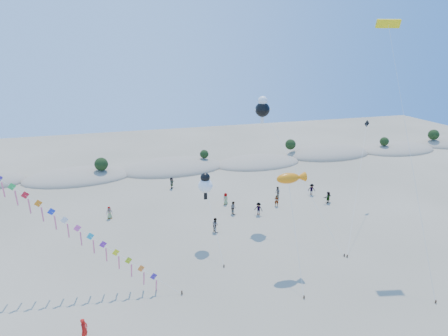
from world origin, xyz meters
TOP-DOWN VIEW (x-y plane):
  - dune_ridge at (1.06, 45.14)m, footprint 145.30×11.49m
  - fish_kite at (6.81, 11.77)m, footprint 2.99×6.77m
  - cartoon_kite_low at (-0.24, 18.00)m, footprint 1.57×6.62m
  - cartoon_kite_high at (8.12, 22.90)m, footprint 5.88×13.20m
  - parafoil_kite at (17.37, 13.77)m, footprint 2.47×12.69m
  - dark_kite at (20.51, 19.67)m, footprint 11.07×13.42m
  - flyer_foreground at (-12.54, 5.77)m, footprint 0.71×0.81m
  - beachgoers at (7.21, 26.26)m, footprint 30.81×17.15m

SIDE VIEW (x-z plane):
  - dune_ridge at x=1.06m, z-range -2.67..2.90m
  - beachgoers at x=7.21m, z-range -0.04..1.75m
  - flyer_foreground at x=-12.54m, z-range 0.00..1.86m
  - cartoon_kite_low at x=-0.24m, z-range 2.80..10.96m
  - dark_kite at x=20.51m, z-range 1.99..13.61m
  - fish_kite at x=6.81m, z-range 4.22..13.75m
  - cartoon_kite_high at x=8.12m, z-range 6.29..21.74m
  - parafoil_kite at x=17.37m, z-range 10.94..34.56m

